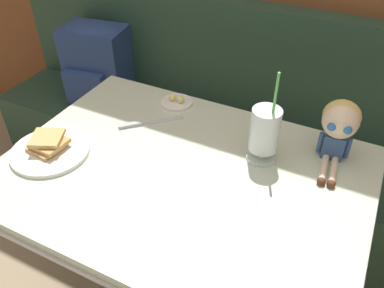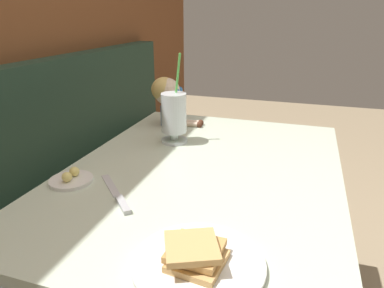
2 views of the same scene
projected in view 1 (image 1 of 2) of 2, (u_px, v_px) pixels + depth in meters
booth_bench at (244, 156)px, 1.90m from camera, size 2.60×0.48×1.00m
diner_table at (183, 214)px, 1.33m from camera, size 1.11×0.81×0.74m
toast_plate at (50, 149)px, 1.27m from camera, size 0.25×0.25×0.06m
milkshake_glass at (264, 133)px, 1.19m from camera, size 0.10×0.10×0.32m
butter_saucer at (177, 102)px, 1.50m from camera, size 0.12×0.12×0.04m
butter_knife at (140, 124)px, 1.39m from camera, size 0.18×0.18×0.01m
seated_doll at (340, 124)px, 1.18m from camera, size 0.12×0.22×0.20m
backpack at (97, 61)px, 1.96m from camera, size 0.33×0.28×0.41m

